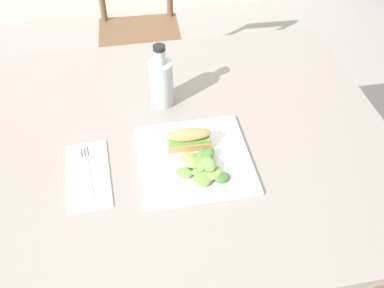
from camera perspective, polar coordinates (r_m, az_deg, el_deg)
The scene contains 9 objects.
ground_plane at distance 1.76m, azimuth -7.53°, elevation -15.81°, with size 8.34×8.34×0.00m, color gray.
dining_table at distance 1.22m, azimuth -4.47°, elevation -3.15°, with size 1.29×0.97×0.74m.
chair_wooden_far at distance 2.17m, azimuth -7.21°, elevation 15.02°, with size 0.41×0.41×0.87m.
plate_lunch at distance 1.07m, azimuth 0.38°, elevation -2.06°, with size 0.28×0.28×0.01m, color white.
sandwich_half_front at distance 1.08m, azimuth -0.45°, elevation 0.75°, with size 0.12×0.06×0.06m.
salad_mixed_greens at distance 1.03m, azimuth 1.42°, elevation -2.87°, with size 0.14×0.13×0.03m.
napkin_folded at distance 1.07m, azimuth -14.01°, elevation -4.14°, with size 0.10×0.22×0.00m, color silver.
fork_on_napkin at distance 1.08m, azimuth -14.14°, elevation -3.34°, with size 0.04×0.19×0.00m.
bottle_cold_brew at distance 1.20m, azimuth -4.19°, elevation 8.12°, with size 0.07×0.07×0.19m.
Camera 1 is at (0.07, -0.86, 1.53)m, focal length 38.99 mm.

